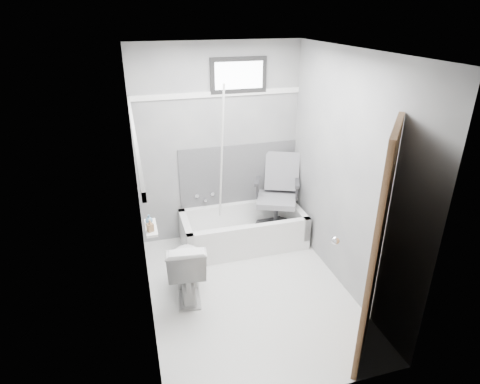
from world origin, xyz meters
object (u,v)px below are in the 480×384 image
object	(u,v)px
office_chair	(277,195)
door	(430,266)
soap_bottle_b	(149,219)
toilet	(187,266)
bathtub	(243,229)
soap_bottle_a	(150,226)

from	to	relation	value
office_chair	door	distance (m)	2.32
soap_bottle_b	door	bearing A→B (deg)	-35.56
door	soap_bottle_b	xyz separation A→B (m)	(-1.92, 1.37, -0.04)
door	soap_bottle_b	distance (m)	2.36
office_chair	toilet	size ratio (longest dim) A/B	1.39
bathtub	toilet	distance (m)	1.15
office_chair	toilet	xyz separation A→B (m)	(-1.27, -0.83, -0.26)
office_chair	toilet	bearing A→B (deg)	-123.73
bathtub	soap_bottle_a	bearing A→B (deg)	-139.57
office_chair	soap_bottle_b	distance (m)	1.86
bathtub	office_chair	bearing A→B (deg)	6.38
door	soap_bottle_b	bearing A→B (deg)	144.44
bathtub	office_chair	distance (m)	0.60
bathtub	soap_bottle_a	size ratio (longest dim) A/B	12.73
bathtub	soap_bottle_a	xyz separation A→B (m)	(-1.15, -0.98, 0.76)
bathtub	door	bearing A→B (deg)	-70.73
toilet	soap_bottle_b	bearing A→B (deg)	16.57
office_chair	soap_bottle_a	size ratio (longest dim) A/B	8.16
office_chair	toilet	distance (m)	1.54
office_chair	soap_bottle_b	bearing A→B (deg)	-127.76
door	office_chair	bearing A→B (deg)	98.19
toilet	soap_bottle_b	size ratio (longest dim) A/B	7.85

